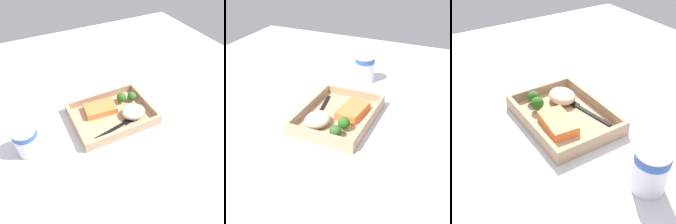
# 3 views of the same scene
# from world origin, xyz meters

# --- Properties ---
(ground_plane) EXTENTS (1.60, 1.60, 0.02)m
(ground_plane) POSITION_xyz_m (0.00, 0.00, -0.01)
(ground_plane) COLOR silver
(takeout_tray) EXTENTS (0.29, 0.21, 0.01)m
(takeout_tray) POSITION_xyz_m (0.00, 0.00, 0.01)
(takeout_tray) COLOR tan
(takeout_tray) RESTS_ON ground_plane
(tray_rim) EXTENTS (0.29, 0.21, 0.03)m
(tray_rim) POSITION_xyz_m (0.00, 0.00, 0.03)
(tray_rim) COLOR tan
(tray_rim) RESTS_ON takeout_tray
(salmon_fillet) EXTENTS (0.12, 0.08, 0.02)m
(salmon_fillet) POSITION_xyz_m (-0.03, 0.04, 0.02)
(salmon_fillet) COLOR orange
(salmon_fillet) RESTS_ON takeout_tray
(mashed_potatoes) EXTENTS (0.09, 0.07, 0.04)m
(mashed_potatoes) POSITION_xyz_m (0.07, -0.04, 0.03)
(mashed_potatoes) COLOR beige
(mashed_potatoes) RESTS_ON takeout_tray
(broccoli_floret_1) EXTENTS (0.04, 0.04, 0.04)m
(broccoli_floret_1) POSITION_xyz_m (0.06, 0.05, 0.04)
(broccoli_floret_1) COLOR #87A963
(broccoli_floret_1) RESTS_ON takeout_tray
(broccoli_floret_2) EXTENTS (0.03, 0.03, 0.04)m
(broccoli_floret_2) POSITION_xyz_m (0.10, 0.04, 0.03)
(broccoli_floret_2) COLOR #7FA55A
(broccoli_floret_2) RESTS_ON takeout_tray
(fork) EXTENTS (0.16, 0.05, 0.00)m
(fork) POSITION_xyz_m (-0.01, -0.06, 0.01)
(fork) COLOR black
(fork) RESTS_ON takeout_tray
(paper_cup) EXTENTS (0.07, 0.07, 0.10)m
(paper_cup) POSITION_xyz_m (-0.30, -0.02, 0.06)
(paper_cup) COLOR white
(paper_cup) RESTS_ON ground_plane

